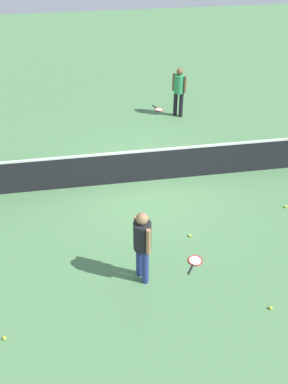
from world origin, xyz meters
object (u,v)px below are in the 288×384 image
Objects in this scene: player_near_side at (142,242)px; tennis_racket_far_player at (159,109)px; player_far_side at (179,88)px; tennis_ball_baseline at (4,338)px; tennis_racket_near_player at (195,261)px; tennis_ball_near_player at (271,308)px; tennis_ball_by_net at (190,235)px; tennis_ball_stray_left at (286,207)px.

tennis_racket_far_player is at bearing 76.71° from player_near_side.
player_far_side reaches higher than tennis_ball_baseline.
player_near_side is at bearing -167.16° from tennis_racket_near_player.
player_near_side is 2.82× the size of tennis_racket_far_player.
player_near_side is 25.76× the size of tennis_ball_near_player.
player_far_side is at bearing 79.54° from tennis_ball_by_net.
tennis_ball_near_player is at bearing -1.61° from tennis_ball_baseline.
tennis_ball_near_player is 4.90m from tennis_ball_baseline.
tennis_ball_baseline is at bearing 178.39° from tennis_ball_near_player.
tennis_ball_by_net is (1.27, 1.05, -0.98)m from player_near_side.
tennis_racket_near_player is 7.56m from tennis_racket_far_player.
player_far_side is at bearing 58.57° from tennis_ball_baseline.
tennis_ball_near_player is 1.00× the size of tennis_ball_baseline.
tennis_ball_baseline is at bearing -121.43° from player_far_side.
tennis_ball_by_net is (0.09, 0.78, 0.02)m from tennis_racket_near_player.
tennis_ball_by_net is at bearing -166.17° from tennis_ball_stray_left.
tennis_ball_by_net is at bearing 114.45° from tennis_ball_near_player.
tennis_ball_baseline is (-4.89, 0.14, 0.00)m from tennis_ball_near_player.
tennis_ball_by_net is (-1.00, 2.20, 0.00)m from tennis_ball_near_player.
tennis_ball_baseline is (-2.62, -1.01, -0.98)m from player_near_side.
player_far_side is 9.69m from tennis_ball_baseline.
tennis_racket_near_player is 0.79m from tennis_ball_by_net.
player_near_side is at bearing 21.12° from tennis_ball_baseline.
player_far_side is at bearing 79.97° from tennis_racket_near_player.
player_near_side reaches higher than tennis_ball_baseline.
player_near_side reaches higher than tennis_racket_near_player.
player_far_side is at bearing -46.08° from tennis_racket_far_player.
tennis_ball_by_net is 1.00× the size of tennis_ball_baseline.
tennis_racket_far_player is at bearing 85.14° from tennis_ball_by_net.
tennis_ball_near_player is 1.00× the size of tennis_ball_stray_left.
tennis_ball_baseline is (-3.89, -2.07, 0.00)m from tennis_ball_by_net.
tennis_ball_stray_left reaches higher than tennis_racket_near_player.
player_near_side reaches higher than tennis_ball_near_player.
tennis_racket_near_player is 8.77× the size of tennis_ball_by_net.
tennis_ball_by_net is 2.71m from tennis_ball_stray_left.
tennis_racket_far_player is at bearing 108.61° from tennis_ball_stray_left.
tennis_ball_near_player is at bearing -52.40° from tennis_racket_near_player.
player_far_side is 6.34m from tennis_ball_by_net.
player_near_side is at bearing 153.13° from tennis_ball_near_player.
tennis_ball_stray_left is at bearing 13.83° from tennis_ball_by_net.
tennis_ball_by_net is at bearing -94.86° from tennis_racket_far_player.
player_near_side is at bearing -108.45° from player_far_side.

